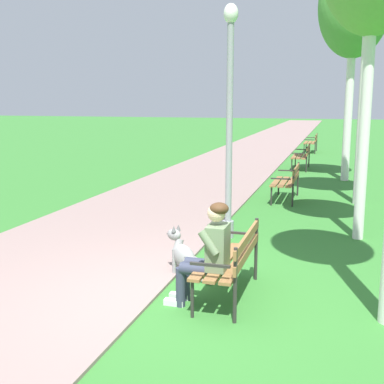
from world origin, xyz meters
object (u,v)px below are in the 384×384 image
(park_bench_near, at_px, (232,257))
(lamp_post_near, at_px, (229,121))
(dog_grey, at_px, (187,259))
(park_bench_far, at_px, (303,155))
(park_bench_furthest, at_px, (312,141))
(person_seated_on_near_bench, at_px, (209,250))
(birch_tree_fourth, at_px, (354,8))
(park_bench_mid, at_px, (288,179))

(park_bench_near, relative_size, lamp_post_near, 0.38)
(dog_grey, height_order, lamp_post_near, lamp_post_near)
(park_bench_far, distance_m, park_bench_furthest, 5.90)
(park_bench_furthest, bearing_deg, lamp_post_near, -92.24)
(person_seated_on_near_bench, height_order, dog_grey, person_seated_on_near_bench)
(park_bench_far, relative_size, dog_grey, 1.93)
(park_bench_furthest, relative_size, lamp_post_near, 0.38)
(park_bench_near, relative_size, birch_tree_fourth, 0.23)
(park_bench_near, distance_m, dog_grey, 0.92)
(park_bench_near, distance_m, lamp_post_near, 3.10)
(person_seated_on_near_bench, bearing_deg, park_bench_mid, 87.82)
(park_bench_far, bearing_deg, lamp_post_near, -93.73)
(lamp_post_near, xyz_separation_m, birch_tree_fourth, (2.01, 7.15, 2.91))
(park_bench_near, distance_m, birch_tree_fourth, 10.82)
(person_seated_on_near_bench, distance_m, birch_tree_fourth, 11.09)
(park_bench_furthest, bearing_deg, person_seated_on_near_bench, -90.54)
(person_seated_on_near_bench, xyz_separation_m, lamp_post_near, (-0.42, 2.96, 1.36))
(park_bench_near, relative_size, person_seated_on_near_bench, 1.20)
(park_bench_far, relative_size, park_bench_furthest, 1.00)
(lamp_post_near, bearing_deg, park_bench_near, -76.56)
(park_bench_near, xyz_separation_m, birch_tree_fourth, (1.38, 9.78, 4.44))
(person_seated_on_near_bench, height_order, lamp_post_near, lamp_post_near)
(park_bench_far, distance_m, dog_grey, 11.37)
(park_bench_mid, height_order, birch_tree_fourth, birch_tree_fourth)
(park_bench_furthest, bearing_deg, park_bench_far, -89.90)
(park_bench_near, bearing_deg, lamp_post_near, 103.44)
(park_bench_near, height_order, park_bench_far, same)
(park_bench_near, relative_size, park_bench_mid, 1.00)
(park_bench_mid, bearing_deg, person_seated_on_near_bench, -92.18)
(park_bench_far, xyz_separation_m, park_bench_furthest, (-0.01, 5.90, 0.00))
(park_bench_near, bearing_deg, park_bench_far, 90.12)
(park_bench_near, bearing_deg, park_bench_mid, 89.62)
(park_bench_furthest, distance_m, dog_grey, 17.26)
(park_bench_mid, bearing_deg, park_bench_furthest, 90.38)
(park_bench_furthest, height_order, birch_tree_fourth, birch_tree_fourth)
(park_bench_far, bearing_deg, person_seated_on_near_bench, -90.86)
(park_bench_near, bearing_deg, person_seated_on_near_bench, -121.81)
(dog_grey, bearing_deg, park_bench_furthest, 87.68)
(park_bench_furthest, bearing_deg, birch_tree_fourth, -79.94)
(park_bench_far, relative_size, person_seated_on_near_bench, 1.20)
(park_bench_far, bearing_deg, dog_grey, -93.57)
(park_bench_near, relative_size, park_bench_far, 1.00)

